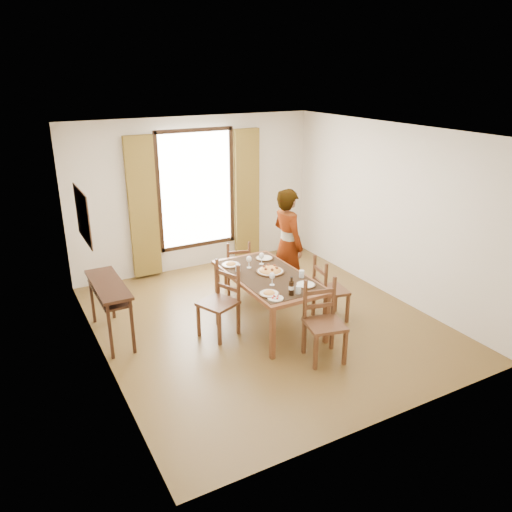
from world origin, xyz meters
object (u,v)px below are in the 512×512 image
dining_table (268,279)px  pasta_platter (270,269)px  man (288,245)px  console_table (109,291)px

dining_table → pasta_platter: size_ratio=4.47×
man → pasta_platter: (-0.63, -0.56, -0.08)m
console_table → dining_table: bearing=-18.3°
console_table → dining_table: 2.16m
pasta_platter → dining_table: bearing=-135.4°
man → pasta_platter: size_ratio=4.44×
console_table → man: (2.75, -0.06, 0.20)m
man → pasta_platter: bearing=127.9°
man → console_table: bearing=85.3°
man → pasta_platter: 0.85m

